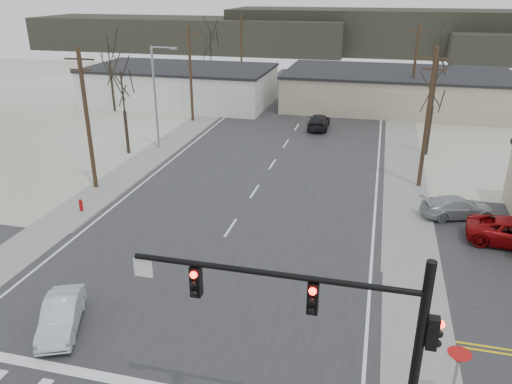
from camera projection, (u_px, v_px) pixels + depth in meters
The scene contains 27 objects.
ground at pixel (181, 303), 23.29m from camera, with size 140.00×140.00×0.00m, color white.
main_road at pixel (258, 186), 36.72m from camera, with size 18.00×110.00×0.05m, color #272729.
cross_road at pixel (181, 303), 23.28m from camera, with size 90.00×10.00×0.04m, color #272729.
sidewalk_left at pixel (154, 155), 43.56m from camera, with size 3.00×90.00×0.06m, color gray.
sidewalk_right at pixel (405, 175), 38.83m from camera, with size 3.00×90.00×0.06m, color gray.
traffic_signal_mast at pixel (350, 330), 14.18m from camera, with size 8.95×0.43×7.20m.
fire_hydrant at pixel (81, 205), 32.56m from camera, with size 0.24×0.24×0.87m.
yield_sign at pixel (458, 360), 16.79m from camera, with size 0.80×0.80×2.35m.
building_left_far at pixel (181, 85), 61.83m from camera, with size 22.30×12.30×4.50m.
building_right_far at pixel (397, 90), 59.65m from camera, with size 26.30×14.30×4.30m.
upole_left_b at pixel (87, 118), 34.60m from camera, with size 2.20×0.30×10.00m.
upole_left_c at pixel (190, 72), 52.51m from camera, with size 2.20×0.30×10.00m.
upole_left_d at pixel (241, 50), 70.43m from camera, with size 2.20×0.30×10.00m.
upole_right_a at pixel (428, 117), 34.84m from camera, with size 2.20×0.30×10.00m.
upole_right_b at pixel (414, 69), 54.55m from camera, with size 2.20×0.30×10.00m.
streetlight_main at pixel (157, 92), 43.45m from camera, with size 2.40×0.25×9.00m.
tree_left_near at pixel (123, 94), 42.10m from camera, with size 3.30×3.30×7.35m.
tree_right_mid at pixel (435, 86), 41.51m from camera, with size 3.74×3.74×8.33m.
tree_left_far at pixel (211, 47), 65.21m from camera, with size 3.96×3.96×8.82m.
tree_right_far at pixel (439, 53), 64.38m from camera, with size 3.52×3.52×7.84m.
tree_left_mid at pixel (109, 56), 56.24m from camera, with size 3.96×3.96×8.82m.
hill_left at pixel (188, 34), 112.17m from camera, with size 70.00×18.00×7.00m, color #333026.
hill_center at pixel (420, 33), 104.21m from camera, with size 80.00×18.00×9.00m, color #333026.
sedan_crossing at pixel (61, 315), 21.29m from camera, with size 1.39×4.00×1.32m, color #B6BAC2.
car_far_a at pixel (319, 121), 51.24m from camera, with size 2.03×4.98×1.45m, color black.
car_far_b at pixel (318, 71), 81.73m from camera, with size 1.43×3.56×1.21m, color black.
car_parked_silver at pixel (457, 207), 31.64m from camera, with size 1.85×4.56×1.32m, color #94999E.
Camera 1 is at (8.10, -18.08, 13.76)m, focal length 35.00 mm.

